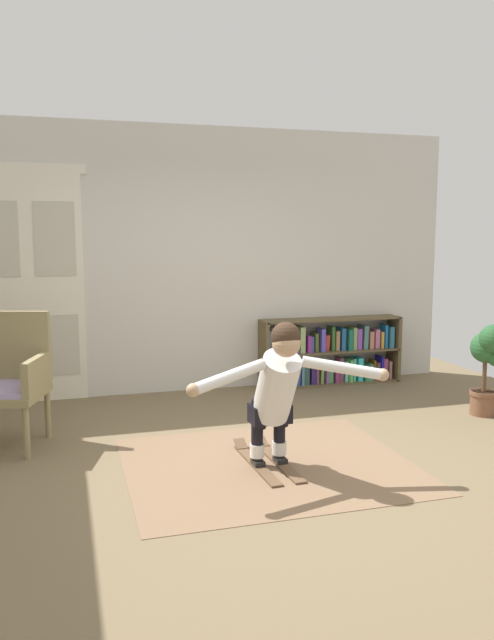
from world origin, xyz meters
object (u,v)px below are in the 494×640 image
at_px(bookshelf, 329,354).
at_px(wicker_chair, 7,376).
at_px(person_skier, 278,385).
at_px(skis_pair, 267,461).
at_px(potted_plant, 489,358).

height_order(bookshelf, wicker_chair, wicker_chair).
bearing_deg(person_skier, skis_pair, 92.15).
xyz_separation_m(skis_pair, person_skier, (0.01, -0.22, 0.65)).
height_order(bookshelf, potted_plant, potted_plant).
distance_m(potted_plant, person_skier, 2.59).
xyz_separation_m(wicker_chair, skis_pair, (1.92, -1.01, -0.56)).
xyz_separation_m(wicker_chair, potted_plant, (4.37, -0.38, -0.02)).
distance_m(wicker_chair, potted_plant, 4.39).
xyz_separation_m(potted_plant, skis_pair, (-2.45, -0.64, -0.54)).
bearing_deg(wicker_chair, skis_pair, -27.86).
xyz_separation_m(bookshelf, skis_pair, (-1.50, -2.25, -0.33)).
relative_size(wicker_chair, person_skier, 0.75).
bearing_deg(skis_pair, potted_plant, 14.57).
bearing_deg(bookshelf, skis_pair, -123.73).
bearing_deg(wicker_chair, person_skier, -32.60).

